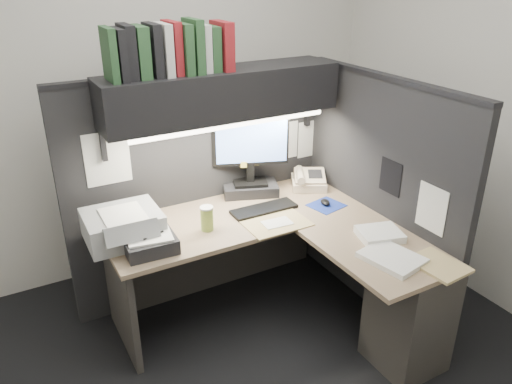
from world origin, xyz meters
TOP-DOWN VIEW (x-y plane):
  - floor at (0.00, 0.00)m, footprint 3.50×3.50m
  - wall_back at (0.00, 1.50)m, footprint 3.50×0.04m
  - wall_right at (1.75, 0.00)m, footprint 0.04×3.00m
  - partition_back at (0.03, 0.93)m, footprint 1.90×0.06m
  - partition_right at (0.98, 0.18)m, footprint 0.06×1.50m
  - desk at (0.43, -0.00)m, footprint 1.70×1.53m
  - overhead_shelf at (0.12, 0.75)m, footprint 1.55×0.34m
  - task_light_tube at (0.12, 0.61)m, footprint 1.32×0.04m
  - monitor at (0.36, 0.82)m, footprint 0.51×0.36m
  - keyboard at (0.31, 0.53)m, footprint 0.45×0.16m
  - mousepad at (0.72, 0.38)m, footprint 0.25×0.24m
  - mouse at (0.72, 0.40)m, footprint 0.08×0.10m
  - telephone at (0.79, 0.71)m, footprint 0.34×0.34m
  - coffee_cup at (-0.14, 0.47)m, footprint 0.09×0.09m
  - printer at (-0.62, 0.61)m, footprint 0.44×0.38m
  - notebook_stack at (-0.53, 0.40)m, footprint 0.30×0.26m
  - open_folder at (0.28, 0.32)m, footprint 0.41×0.27m
  - paper_stack_a at (0.73, -0.13)m, footprint 0.30×0.27m
  - paper_stack_b at (0.62, -0.36)m, footprint 0.31×0.36m
  - manila_stack at (0.80, -0.53)m, footprint 0.25×0.31m
  - binder_row at (-0.20, 0.75)m, footprint 0.73×0.25m
  - pinned_papers at (0.42, 0.56)m, footprint 1.76×1.31m

SIDE VIEW (x-z plane):
  - floor at x=0.00m, z-range 0.00..0.00m
  - desk at x=0.43m, z-range 0.08..0.81m
  - mousepad at x=0.72m, z-range 0.73..0.73m
  - open_folder at x=0.28m, z-range 0.73..0.74m
  - manila_stack at x=0.80m, z-range 0.73..0.75m
  - keyboard at x=0.31m, z-range 0.73..0.75m
  - paper_stack_b at x=0.62m, z-range 0.73..0.76m
  - mouse at x=0.72m, z-range 0.73..0.77m
  - paper_stack_a at x=0.73m, z-range 0.73..0.78m
  - notebook_stack at x=-0.53m, z-range 0.73..0.82m
  - telephone at x=0.79m, z-range 0.73..0.83m
  - partition_back at x=0.03m, z-range 0.00..1.60m
  - partition_right at x=0.98m, z-range 0.00..1.60m
  - coffee_cup at x=-0.14m, z-range 0.73..0.88m
  - printer at x=-0.62m, z-range 0.73..0.90m
  - monitor at x=0.36m, z-range 0.67..1.25m
  - pinned_papers at x=0.42m, z-range 0.80..1.31m
  - task_light_tube at x=0.12m, z-range 1.31..1.35m
  - wall_back at x=0.00m, z-range 0.00..2.70m
  - wall_right at x=1.75m, z-range 0.00..2.70m
  - overhead_shelf at x=0.12m, z-range 1.35..1.65m
  - binder_row at x=-0.20m, z-range 1.64..1.95m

